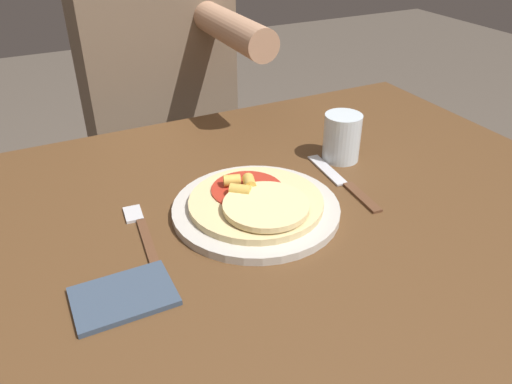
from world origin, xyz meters
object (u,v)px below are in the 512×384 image
Objects in this scene: fork at (142,230)px; person_diner at (159,92)px; dining_table at (294,271)px; plate at (256,209)px; drinking_glass at (342,137)px; pizza at (257,202)px; knife at (343,183)px.

person_diner reaches higher than fork.
dining_table is 6.46× the size of fork.
plate is 0.26m from drinking_glass.
person_diner is at bearing 87.19° from pizza.
pizza is 0.26m from drinking_glass.
person_diner reaches higher than pizza.
knife is 0.18× the size of person_diner.
knife is at bearing -2.72° from fork.
fork is (-0.18, 0.04, -0.02)m from pizza.
dining_table is 0.27m from fork.
knife is at bearing 4.22° from plate.
fork is 0.43m from drinking_glass.
pizza is 2.38× the size of drinking_glass.
drinking_glass is at bearing 9.12° from fork.
dining_table is 0.13m from plate.
person_diner is at bearing 91.09° from dining_table.
knife is (0.37, -0.02, -0.00)m from fork.
person_diner reaches higher than plate.
drinking_glass reaches higher than fork.
plate is 1.25× the size of knife.
plate is at bearing -92.78° from person_diner.
plate is 1.57× the size of fork.
knife is (0.14, 0.07, 0.10)m from dining_table.
dining_table is 0.19m from knife.
person_diner reaches higher than knife.
plate is at bearing 128.93° from dining_table.
pizza is at bearing -156.40° from drinking_glass.
person_diner is (-0.01, 0.71, 0.09)m from dining_table.
drinking_glass is (0.05, 0.09, 0.04)m from knife.
drinking_glass reaches higher than pizza.
fork is at bearing 169.01° from pizza.
person_diner is (0.22, 0.62, -0.01)m from fork.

